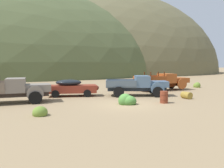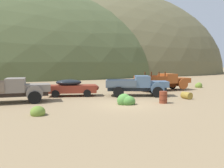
# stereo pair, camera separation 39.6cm
# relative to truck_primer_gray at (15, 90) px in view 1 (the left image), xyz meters

# --- Properties ---
(ground_plane) EXTENTS (300.00, 300.00, 0.00)m
(ground_plane) POSITION_rel_truck_primer_gray_xyz_m (7.84, -3.17, -1.01)
(ground_plane) COLOR #937A56
(hill_far_right) EXTENTS (106.76, 75.85, 50.24)m
(hill_far_right) POSITION_rel_truck_primer_gray_xyz_m (-8.10, 58.52, -1.01)
(hill_far_right) COLOR #4C5633
(hill_far_right) RESTS_ON ground
(hill_far_left) EXTENTS (81.00, 63.12, 54.96)m
(hill_far_left) POSITION_rel_truck_primer_gray_xyz_m (23.72, 60.17, -1.01)
(hill_far_left) COLOR brown
(hill_far_left) RESTS_ON ground
(truck_primer_gray) EXTENTS (6.29, 2.81, 2.16)m
(truck_primer_gray) POSITION_rel_truck_primer_gray_xyz_m (0.00, 0.00, 0.00)
(truck_primer_gray) COLOR #3D322D
(truck_primer_gray) RESTS_ON ground
(car_rust_red) EXTENTS (4.96, 2.39, 1.57)m
(car_rust_red) POSITION_rel_truck_primer_gray_xyz_m (4.73, 2.39, -0.19)
(car_rust_red) COLOR maroon
(car_rust_red) RESTS_ON ground
(truck_chalk_blue) EXTENTS (6.00, 3.52, 1.89)m
(truck_chalk_blue) POSITION_rel_truck_primer_gray_xyz_m (10.87, 0.78, -0.02)
(truck_chalk_blue) COLOR #262D39
(truck_chalk_blue) RESTS_ON ground
(truck_oxide_orange) EXTENTS (6.55, 2.76, 2.16)m
(truck_oxide_orange) POSITION_rel_truck_primer_gray_xyz_m (15.37, 4.25, 0.01)
(truck_oxide_orange) COLOR #51220D
(truck_oxide_orange) RESTS_ON ground
(oil_drum_by_truck) EXTENTS (0.64, 0.64, 0.92)m
(oil_drum_by_truck) POSITION_rel_truck_primer_gray_xyz_m (10.91, -3.38, -0.55)
(oil_drum_by_truck) COLOR brown
(oil_drum_by_truck) RESTS_ON ground
(oil_drum_spare) EXTENTS (0.72, 0.96, 0.59)m
(oil_drum_spare) POSITION_rel_truck_primer_gray_xyz_m (13.89, -1.95, -0.71)
(oil_drum_spare) COLOR olive
(oil_drum_spare) RESTS_ON ground
(bush_front_right) EXTENTS (0.86, 0.95, 0.72)m
(bush_front_right) POSITION_rel_truck_primer_gray_xyz_m (1.92, -5.08, -0.84)
(bush_front_right) COLOR olive
(bush_front_right) RESTS_ON ground
(bush_near_barrel) EXTENTS (0.81, 0.91, 0.87)m
(bush_near_barrel) POSITION_rel_truck_primer_gray_xyz_m (20.84, 5.83, -0.78)
(bush_near_barrel) COLOR olive
(bush_near_barrel) RESTS_ON ground
(bush_front_left) EXTENTS (1.35, 1.19, 1.01)m
(bush_front_left) POSITION_rel_truck_primer_gray_xyz_m (7.98, -3.05, -0.75)
(bush_front_left) COLOR #4C8438
(bush_front_left) RESTS_ON ground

